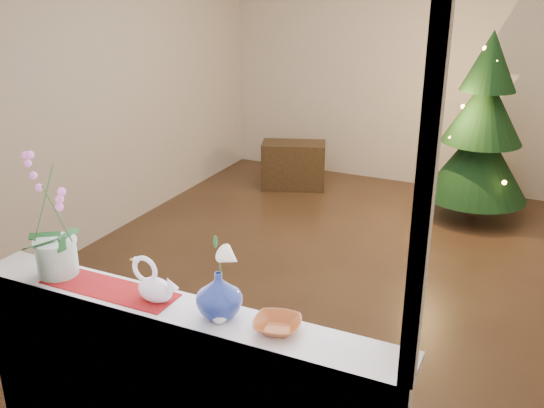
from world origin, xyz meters
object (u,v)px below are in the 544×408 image
at_px(blue_vase, 219,291).
at_px(xmas_tree, 482,127).
at_px(paperweight, 220,315).
at_px(amber_dish, 277,326).
at_px(orchid_pot, 51,217).
at_px(side_table, 293,165).
at_px(swan, 155,281).

relative_size(blue_vase, xmas_tree, 0.13).
distance_m(paperweight, xmas_tree, 4.17).
bearing_deg(amber_dish, xmas_tree, 85.55).
bearing_deg(paperweight, orchid_pot, 177.43).
bearing_deg(side_table, blue_vase, -91.29).
relative_size(swan, amber_dish, 1.39).
distance_m(paperweight, amber_dish, 0.26).
height_order(orchid_pot, blue_vase, orchid_pot).
xyz_separation_m(paperweight, xmas_tree, (0.57, 4.13, -0.03)).
xyz_separation_m(orchid_pot, swan, (0.59, -0.00, -0.21)).
bearing_deg(paperweight, side_table, 109.02).
bearing_deg(blue_vase, swan, -178.14).
xyz_separation_m(amber_dish, xmas_tree, (0.32, 4.08, -0.02)).
xyz_separation_m(paperweight, amber_dish, (0.25, 0.05, -0.02)).
bearing_deg(swan, side_table, 104.52).
bearing_deg(xmas_tree, side_table, 179.53).
relative_size(blue_vase, side_table, 0.34).
bearing_deg(swan, paperweight, -6.16).
relative_size(swan, paperweight, 3.26).
xyz_separation_m(blue_vase, amber_dish, (0.28, 0.00, -0.10)).
distance_m(xmas_tree, side_table, 2.10).
xyz_separation_m(orchid_pot, blue_vase, (0.92, 0.01, -0.19)).
height_order(blue_vase, side_table, blue_vase).
relative_size(blue_vase, amber_dish, 1.41).
bearing_deg(blue_vase, xmas_tree, 81.68).
bearing_deg(side_table, swan, -95.58).
xyz_separation_m(xmas_tree, side_table, (-2.00, 0.02, -0.66)).
relative_size(blue_vase, paperweight, 3.32).
bearing_deg(swan, amber_dish, 1.12).
bearing_deg(side_table, paperweight, -91.14).
distance_m(swan, amber_dish, 0.62).
distance_m(swan, blue_vase, 0.33).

